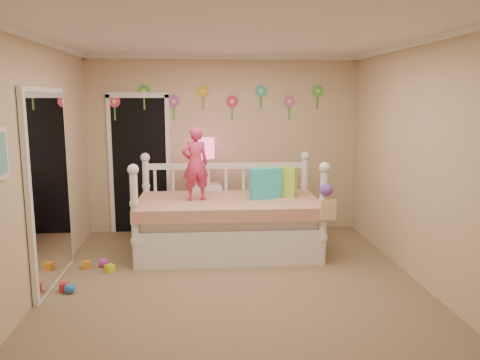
{
  "coord_description": "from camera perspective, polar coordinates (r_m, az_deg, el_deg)",
  "views": [
    {
      "loc": [
        -0.36,
        -4.83,
        1.99
      ],
      "look_at": [
        0.1,
        0.6,
        1.05
      ],
      "focal_mm": 35.65,
      "sensor_mm": 36.0,
      "label": 1
    }
  ],
  "objects": [
    {
      "name": "floor",
      "position": [
        5.24,
        -0.55,
        -12.56
      ],
      "size": [
        4.0,
        4.5,
        0.01
      ],
      "primitive_type": "cube",
      "color": "#7F684C",
      "rests_on": "ground"
    },
    {
      "name": "ceiling",
      "position": [
        4.88,
        -0.6,
        16.97
      ],
      "size": [
        4.0,
        4.5,
        0.01
      ],
      "primitive_type": "cube",
      "color": "white",
      "rests_on": "floor"
    },
    {
      "name": "back_wall",
      "position": [
        7.12,
        -1.93,
        4.23
      ],
      "size": [
        4.0,
        0.01,
        2.6
      ],
      "primitive_type": "cube",
      "color": "tan",
      "rests_on": "floor"
    },
    {
      "name": "left_wall",
      "position": [
        5.15,
        -23.39,
        1.27
      ],
      "size": [
        0.01,
        4.5,
        2.6
      ],
      "primitive_type": "cube",
      "color": "tan",
      "rests_on": "floor"
    },
    {
      "name": "right_wall",
      "position": [
        5.42,
        21.04,
        1.81
      ],
      "size": [
        0.01,
        4.5,
        2.6
      ],
      "primitive_type": "cube",
      "color": "tan",
      "rests_on": "floor"
    },
    {
      "name": "crown_molding",
      "position": [
        4.87,
        -0.6,
        16.62
      ],
      "size": [
        4.0,
        4.5,
        0.06
      ],
      "primitive_type": null,
      "color": "white",
      "rests_on": "ceiling"
    },
    {
      "name": "daybed",
      "position": [
        6.14,
        -1.43,
        -2.92
      ],
      "size": [
        2.37,
        1.29,
        1.27
      ],
      "primitive_type": null,
      "rotation": [
        0.0,
        0.0,
        -0.01
      ],
      "color": "white",
      "rests_on": "floor"
    },
    {
      "name": "pillow_turquoise",
      "position": [
        6.12,
        3.04,
        -0.41
      ],
      "size": [
        0.42,
        0.25,
        0.4
      ],
      "primitive_type": "cube",
      "rotation": [
        0.0,
        0.0,
        0.31
      ],
      "color": "#23A8B0",
      "rests_on": "daybed"
    },
    {
      "name": "pillow_lime",
      "position": [
        6.28,
        4.82,
        -0.2
      ],
      "size": [
        0.44,
        0.29,
        0.39
      ],
      "primitive_type": "cube",
      "rotation": [
        0.0,
        0.0,
        -0.37
      ],
      "color": "#A5DB42",
      "rests_on": "daybed"
    },
    {
      "name": "child",
      "position": [
        5.99,
        -5.38,
        1.93
      ],
      "size": [
        0.38,
        0.3,
        0.93
      ],
      "primitive_type": "imported",
      "rotation": [
        0.0,
        0.0,
        3.38
      ],
      "color": "#DE3264",
      "rests_on": "daybed"
    },
    {
      "name": "nightstand",
      "position": [
        6.89,
        -4.27,
        -3.7
      ],
      "size": [
        0.49,
        0.39,
        0.77
      ],
      "primitive_type": "cube",
      "rotation": [
        0.0,
        0.0,
        0.09
      ],
      "color": "white",
      "rests_on": "floor"
    },
    {
      "name": "table_lamp",
      "position": [
        6.75,
        -4.35,
        3.12
      ],
      "size": [
        0.3,
        0.3,
        0.66
      ],
      "color": "#F0208E",
      "rests_on": "nightstand"
    },
    {
      "name": "closet_doorway",
      "position": [
        7.18,
        -11.92,
        1.95
      ],
      "size": [
        0.9,
        0.04,
        2.07
      ],
      "primitive_type": "cube",
      "color": "black",
      "rests_on": "back_wall"
    },
    {
      "name": "flower_decals",
      "position": [
        7.07,
        -2.69,
        9.38
      ],
      "size": [
        3.4,
        0.02,
        0.5
      ],
      "primitive_type": null,
      "color": "#B2668C",
      "rests_on": "back_wall"
    },
    {
      "name": "mirror_closet",
      "position": [
        5.45,
        -21.83,
        -0.85
      ],
      "size": [
        0.07,
        1.3,
        2.1
      ],
      "primitive_type": "cube",
      "color": "white",
      "rests_on": "left_wall"
    },
    {
      "name": "hanging_bag",
      "position": [
        5.69,
        10.28,
        -2.69
      ],
      "size": [
        0.2,
        0.16,
        0.36
      ],
      "primitive_type": null,
      "color": "beige",
      "rests_on": "daybed"
    },
    {
      "name": "toy_scatter",
      "position": [
        5.62,
        -19.0,
        -10.91
      ],
      "size": [
        1.17,
        1.49,
        0.11
      ],
      "primitive_type": null,
      "rotation": [
        0.0,
        0.0,
        0.33
      ],
      "color": "#996666",
      "rests_on": "floor"
    }
  ]
}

